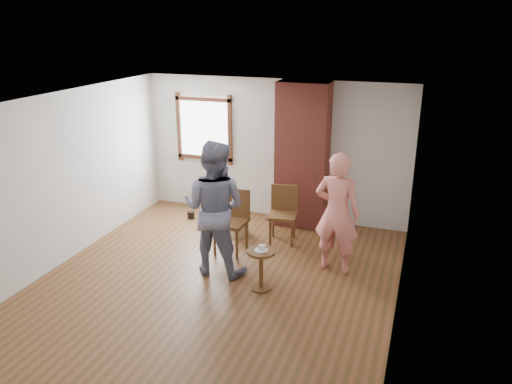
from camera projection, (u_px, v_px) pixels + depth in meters
ground at (217, 282)px, 7.22m from camera, size 5.50×5.50×0.00m
room_shell at (227, 150)px, 7.17m from camera, size 5.04×5.52×2.62m
brick_chimney at (302, 156)px, 8.82m from camera, size 0.90×0.50×2.60m
stoneware_crock at (239, 222)px, 8.73m from camera, size 0.45×0.45×0.46m
dark_pot at (191, 215)px, 9.47m from camera, size 0.17×0.17×0.13m
dining_chair_left at (233, 217)px, 8.02m from camera, size 0.50×0.50×1.03m
dining_chair_right at (283, 211)px, 8.40m from camera, size 0.51×0.51×0.96m
side_table at (261, 263)px, 6.89m from camera, size 0.40×0.40×0.60m
cake_plate at (261, 250)px, 6.83m from camera, size 0.18×0.18×0.01m
cake_slice at (262, 248)px, 6.81m from camera, size 0.08×0.07×0.06m
man at (214, 208)px, 7.21m from camera, size 0.98×0.77×2.01m
person_pink at (337, 213)px, 7.28m from camera, size 0.71×0.50×1.84m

